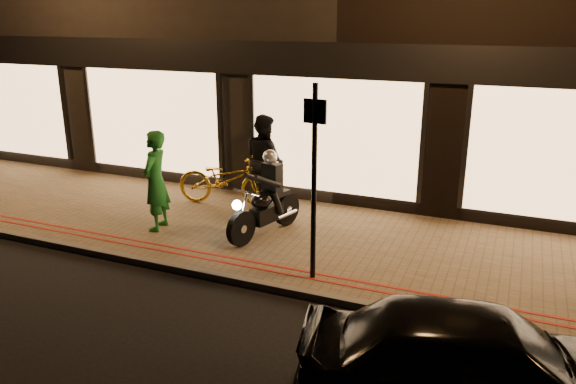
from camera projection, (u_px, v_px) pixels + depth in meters
The scene contains 11 objects.
ground at pixel (249, 288), 8.66m from camera, with size 90.00×90.00×0.00m, color black.
sidewalk at pixel (298, 239), 10.40m from camera, with size 50.00×4.00×0.12m, color #756248.
kerb_stone at pixel (251, 283), 8.68m from camera, with size 50.00×0.14×0.12m, color #59544C.
red_kerb_lines at pixel (264, 267), 9.10m from camera, with size 50.00×0.26×0.01m.
building_row at pixel (394, 6), 15.25m from camera, with size 48.00×10.11×8.50m.
motorcycle at pixel (266, 203), 10.28m from camera, with size 0.78×1.90×1.59m.
sign_post at pixel (314, 174), 8.24m from camera, with size 0.35×0.09×3.00m.
bicycle_gold at pixel (226, 179), 11.93m from camera, with size 0.73×2.10×1.11m, color gold.
person_green at pixel (156, 181), 10.45m from camera, with size 0.69×0.45×1.90m, color #1C6B23.
person_dark at pixel (264, 159), 11.92m from camera, with size 0.94×0.73×1.93m, color black.
parked_car at pixel (479, 364), 5.72m from camera, with size 1.50×3.72×1.27m, color black.
Camera 1 is at (3.59, -6.95, 4.05)m, focal length 35.00 mm.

